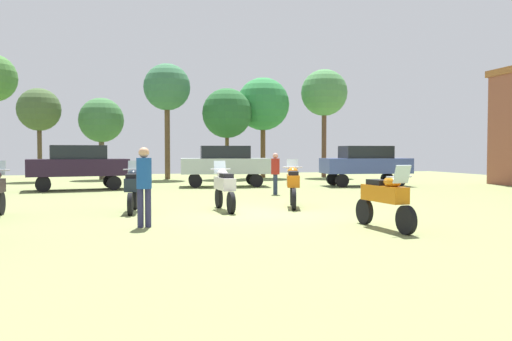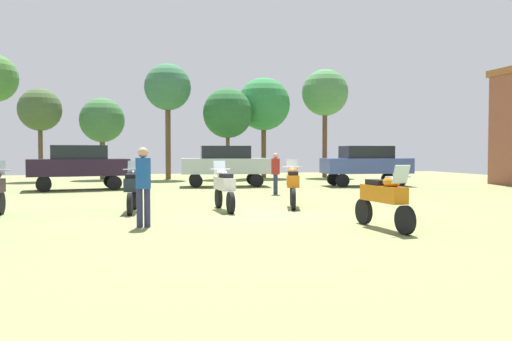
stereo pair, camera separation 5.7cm
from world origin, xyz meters
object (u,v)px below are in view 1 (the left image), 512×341
motorcycle_8 (133,187)px  car_3 (225,163)px  car_2 (366,163)px  car_1 (78,164)px  person_1 (144,180)px  tree_3 (227,113)px  tree_8 (101,121)px  person_2 (275,170)px  motorcycle_2 (385,197)px  tree_1 (39,110)px  tree_4 (324,93)px  tree_2 (167,88)px  motorcycle_10 (224,186)px  tree_7 (263,104)px  motorcycle_1 (293,184)px

motorcycle_8 → car_3: car_3 is taller
motorcycle_8 → car_2: 14.29m
car_1 → person_1: 12.58m
car_3 → tree_3: (1.38, 6.93, 2.94)m
car_3 → tree_8: 10.50m
car_2 → tree_3: 10.32m
car_1 → tree_8: bearing=-12.4°
person_2 → motorcycle_2: bearing=3.7°
person_1 → motorcycle_2: bearing=164.4°
motorcycle_8 → car_2: bearing=42.4°
person_1 → tree_3: 20.94m
motorcycle_2 → tree_1: bearing=-69.2°
car_1 → tree_4: bearing=-69.9°
person_1 → tree_1: size_ratio=0.34×
motorcycle_8 → tree_2: (2.13, 17.35, 4.93)m
tree_1 → motorcycle_10: bearing=-65.6°
person_2 → tree_8: 15.33m
tree_7 → tree_8: tree_7 is taller
car_1 → tree_4: size_ratio=0.63×
motorcycle_8 → tree_8: tree_8 is taller
car_1 → tree_7: size_ratio=0.69×
car_1 → tree_7: tree_7 is taller
car_2 → person_1: (-11.10, -11.76, -0.10)m
motorcycle_8 → car_3: size_ratio=0.48×
person_1 → person_2: bearing=-123.0°
motorcycle_1 → motorcycle_2: 4.74m
person_1 → tree_8: tree_8 is taller
car_3 → tree_1: tree_1 is taller
car_2 → car_3: (-6.91, 1.26, 0.00)m
motorcycle_2 → person_1: bearing=-21.9°
car_1 → car_3: (6.80, 0.71, 0.00)m
motorcycle_8 → car_2: car_2 is taller
car_3 → person_2: size_ratio=2.68×
car_1 → car_2: bearing=-101.3°
person_2 → tree_2: (-3.45, 12.50, 4.68)m
tree_4 → motorcycle_8: bearing=-125.6°
tree_3 → tree_8: (-7.64, 1.13, -0.49)m
motorcycle_10 → tree_2: tree_2 is taller
tree_4 → person_2: bearing=-118.8°
car_3 → tree_2: size_ratio=0.62×
car_1 → tree_3: size_ratio=0.80×
motorcycle_10 → person_1: (-2.35, -2.84, 0.36)m
motorcycle_2 → tree_3: size_ratio=0.40×
person_2 → tree_4: bearing=155.8°
motorcycle_2 → person_2: bearing=-96.3°
car_1 → tree_2: (4.49, 8.12, 4.48)m
tree_2 → tree_4: tree_4 is taller
tree_7 → car_3: bearing=-116.8°
tree_8 → motorcycle_1: bearing=-69.7°
motorcycle_1 → tree_7: tree_7 is taller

